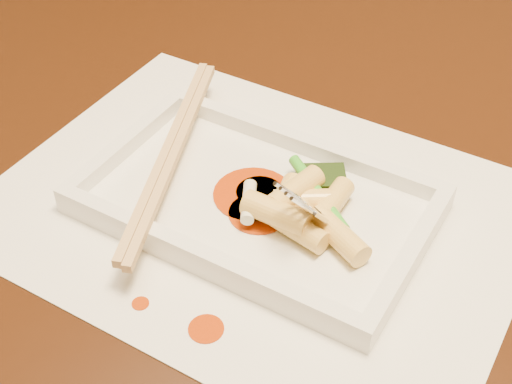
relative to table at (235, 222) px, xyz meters
The scene contains 26 objects.
table is the anchor object (origin of this frame).
placemat 0.14m from the table, 46.99° to the right, with size 0.40×0.30×0.00m, color white.
sauce_splatter_a 0.23m from the table, 63.00° to the right, with size 0.02×0.02×0.00m, color #B43505.
sauce_splatter_b 0.22m from the table, 77.09° to the right, with size 0.01×0.01×0.00m, color #B43505.
plate_base 0.14m from the table, 46.99° to the right, with size 0.26×0.16×0.01m, color white.
plate_rim_far 0.13m from the table, ahead, with size 0.26×0.01×0.01m, color white.
plate_rim_near 0.19m from the table, 66.01° to the right, with size 0.26×0.01×0.01m, color white.
plate_rim_left 0.15m from the table, 132.09° to the right, with size 0.01×0.14×0.01m, color white.
plate_rim_right 0.23m from the table, 19.86° to the right, with size 0.01×0.14×0.01m, color white.
veg_piece 0.16m from the table, 15.70° to the right, with size 0.04×0.03×0.01m, color black.
scallion_white 0.16m from the table, 51.44° to the right, with size 0.01×0.01×0.04m, color #EAEACC.
scallion_green 0.17m from the table, 24.36° to the right, with size 0.01×0.01×0.09m, color green.
chopstick_a 0.15m from the table, 105.71° to the right, with size 0.01×0.25×0.01m, color tan.
chopstick_b 0.15m from the table, 99.25° to the right, with size 0.01×0.25×0.01m, color tan.
fork 0.23m from the table, 20.43° to the right, with size 0.09×0.10×0.14m, color silver, non-canonical shape.
sauce_blob_0 0.14m from the table, 47.23° to the right, with size 0.06×0.06×0.00m, color #B43505.
sauce_blob_1 0.14m from the table, 43.53° to the right, with size 0.04×0.04×0.00m, color #B43505.
sauce_blob_2 0.15m from the table, 47.60° to the right, with size 0.05×0.05×0.00m, color #B43505.
rice_cake_0 0.18m from the table, 38.62° to the right, with size 0.02×0.02×0.05m, color #FCDE75.
rice_cake_1 0.17m from the table, 31.22° to the right, with size 0.02×0.02×0.04m, color #FCDE75.
rice_cake_2 0.17m from the table, 32.34° to the right, with size 0.02×0.02×0.05m, color #FCDE75.
rice_cake_3 0.16m from the table, 32.55° to the right, with size 0.02×0.02×0.05m, color #FCDE75.
rice_cake_4 0.18m from the table, 23.21° to the right, with size 0.02×0.02×0.05m, color #FCDE75.
rice_cake_5 0.18m from the table, 43.41° to the right, with size 0.02×0.02×0.05m, color #FCDE75.
rice_cake_6 0.20m from the table, 29.46° to the right, with size 0.02×0.02×0.05m, color #FCDE75.
rice_cake_7 0.16m from the table, 35.79° to the right, with size 0.02×0.02×0.04m, color #FCDE75.
Camera 1 is at (0.27, -0.41, 1.13)m, focal length 50.00 mm.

